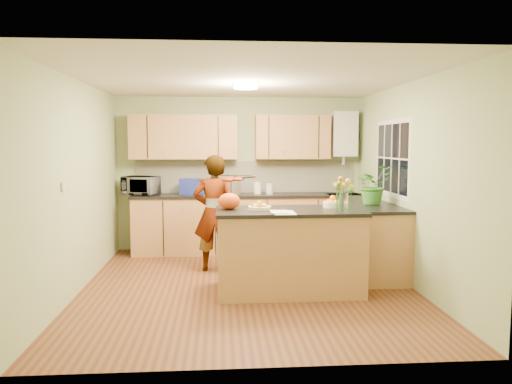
{
  "coord_description": "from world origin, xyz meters",
  "views": [
    {
      "loc": [
        -0.34,
        -5.99,
        1.76
      ],
      "look_at": [
        0.14,
        0.5,
        1.12
      ],
      "focal_mm": 35.0,
      "sensor_mm": 36.0,
      "label": 1
    }
  ],
  "objects": [
    {
      "name": "peninsula_island",
      "position": [
        0.48,
        -0.25,
        0.49
      ],
      "size": [
        1.71,
        0.88,
        0.98
      ],
      "color": "#A87043",
      "rests_on": "floor"
    },
    {
      "name": "microwave",
      "position": [
        -1.58,
        1.99,
        1.09
      ],
      "size": [
        0.62,
        0.52,
        0.29
      ],
      "primitive_type": "imported",
      "rotation": [
        0.0,
        0.0,
        -0.36
      ],
      "color": "silver",
      "rests_on": "back_counter"
    },
    {
      "name": "violinist",
      "position": [
        -0.41,
        0.8,
        0.8
      ],
      "size": [
        0.6,
        0.4,
        1.6
      ],
      "primitive_type": "imported",
      "rotation": [
        0.0,
        0.0,
        3.11
      ],
      "color": "#E1B38A",
      "rests_on": "floor"
    },
    {
      "name": "wall_front",
      "position": [
        0.0,
        -2.25,
        1.25
      ],
      "size": [
        4.0,
        0.02,
        2.5
      ],
      "primitive_type": "cube",
      "color": "#9EAE7C",
      "rests_on": "floor"
    },
    {
      "name": "upper_cabinets",
      "position": [
        -0.18,
        2.08,
        1.85
      ],
      "size": [
        3.2,
        0.34,
        0.7
      ],
      "color": "#A87043",
      "rests_on": "wall_back"
    },
    {
      "name": "potted_plant",
      "position": [
        1.7,
        0.48,
        1.2
      ],
      "size": [
        0.6,
        0.57,
        0.53
      ],
      "primitive_type": "imported",
      "rotation": [
        0.0,
        0.0,
        0.4
      ],
      "color": "#367D29",
      "rests_on": "right_counter"
    },
    {
      "name": "light_switch",
      "position": [
        -1.99,
        -0.6,
        1.3
      ],
      "size": [
        0.02,
        0.09,
        0.09
      ],
      "primitive_type": "cube",
      "color": "silver",
      "rests_on": "wall_left"
    },
    {
      "name": "wall_right",
      "position": [
        2.0,
        0.0,
        1.25
      ],
      "size": [
        0.02,
        4.5,
        2.5
      ],
      "primitive_type": "cube",
      "color": "#9EAE7C",
      "rests_on": "floor"
    },
    {
      "name": "window_right",
      "position": [
        1.99,
        0.6,
        1.55
      ],
      "size": [
        0.01,
        1.3,
        1.05
      ],
      "color": "silver",
      "rests_on": "wall_right"
    },
    {
      "name": "kettle",
      "position": [
        -0.08,
        1.98,
        1.08
      ],
      "size": [
        0.18,
        0.18,
        0.33
      ],
      "rotation": [
        0.0,
        0.0,
        -0.17
      ],
      "color": "silver",
      "rests_on": "back_counter"
    },
    {
      "name": "ceiling",
      "position": [
        0.0,
        0.0,
        2.5
      ],
      "size": [
        4.0,
        4.5,
        0.02
      ],
      "primitive_type": "cube",
      "color": "silver",
      "rests_on": "wall_back"
    },
    {
      "name": "jar_cream",
      "position": [
        0.28,
        2.0,
        1.03
      ],
      "size": [
        0.15,
        0.15,
        0.19
      ],
      "primitive_type": "cylinder",
      "rotation": [
        0.0,
        0.0,
        -0.28
      ],
      "color": "#FAECC8",
      "rests_on": "back_counter"
    },
    {
      "name": "papers",
      "position": [
        0.38,
        -0.55,
        0.99
      ],
      "size": [
        0.24,
        0.33,
        0.01
      ],
      "primitive_type": "cube",
      "color": "white",
      "rests_on": "peninsula_island"
    },
    {
      "name": "orange_bowl",
      "position": [
        1.03,
        -0.1,
        1.04
      ],
      "size": [
        0.23,
        0.23,
        0.13
      ],
      "color": "#FAECC8",
      "rests_on": "peninsula_island"
    },
    {
      "name": "violin",
      "position": [
        -0.21,
        0.58,
        1.28
      ],
      "size": [
        0.57,
        0.49,
        0.14
      ],
      "primitive_type": null,
      "rotation": [
        0.17,
        0.0,
        -0.61
      ],
      "color": "#4F1304",
      "rests_on": "violinist"
    },
    {
      "name": "ceiling_lamp",
      "position": [
        0.0,
        0.3,
        2.46
      ],
      "size": [
        0.3,
        0.3,
        0.07
      ],
      "color": "#FFEABF",
      "rests_on": "ceiling"
    },
    {
      "name": "floor",
      "position": [
        0.0,
        0.0,
        0.0
      ],
      "size": [
        4.5,
        4.5,
        0.0
      ],
      "primitive_type": "plane",
      "color": "#562918",
      "rests_on": "ground"
    },
    {
      "name": "flower_vase",
      "position": [
        1.08,
        -0.43,
        1.29
      ],
      "size": [
        0.25,
        0.25,
        0.47
      ],
      "rotation": [
        0.0,
        0.0,
        -0.07
      ],
      "color": "silver",
      "rests_on": "peninsula_island"
    },
    {
      "name": "wall_left",
      "position": [
        -2.0,
        0.0,
        1.25
      ],
      "size": [
        0.02,
        4.5,
        2.5
      ],
      "primitive_type": "cube",
      "color": "#9EAE7C",
      "rests_on": "floor"
    },
    {
      "name": "splashback",
      "position": [
        0.1,
        2.23,
        1.2
      ],
      "size": [
        3.6,
        0.02,
        0.52
      ],
      "primitive_type": "cube",
      "color": "white",
      "rests_on": "back_counter"
    },
    {
      "name": "jar_white",
      "position": [
        0.47,
        1.94,
        1.02
      ],
      "size": [
        0.14,
        0.14,
        0.17
      ],
      "primitive_type": "cylinder",
      "rotation": [
        0.0,
        0.0,
        -0.37
      ],
      "color": "silver",
      "rests_on": "back_counter"
    },
    {
      "name": "fruit_dish",
      "position": [
        0.13,
        -0.25,
        1.02
      ],
      "size": [
        0.27,
        0.27,
        0.09
      ],
      "color": "#FAECC8",
      "rests_on": "peninsula_island"
    },
    {
      "name": "boiler",
      "position": [
        1.7,
        2.09,
        1.9
      ],
      "size": [
        0.4,
        0.3,
        0.86
      ],
      "color": "silver",
      "rests_on": "wall_back"
    },
    {
      "name": "orange_bag",
      "position": [
        -0.22,
        -0.2,
        1.08
      ],
      "size": [
        0.31,
        0.29,
        0.19
      ],
      "primitive_type": "ellipsoid",
      "rotation": [
        0.0,
        0.0,
        0.35
      ],
      "color": "#EA4813",
      "rests_on": "peninsula_island"
    },
    {
      "name": "back_counter",
      "position": [
        0.1,
        1.95,
        0.47
      ],
      "size": [
        3.64,
        0.62,
        0.94
      ],
      "color": "#A87043",
      "rests_on": "floor"
    },
    {
      "name": "wall_back",
      "position": [
        0.0,
        2.25,
        1.25
      ],
      "size": [
        4.0,
        0.02,
        2.5
      ],
      "primitive_type": "cube",
      "color": "#9EAE7C",
      "rests_on": "floor"
    },
    {
      "name": "right_counter",
      "position": [
        1.7,
        0.85,
        0.47
      ],
      "size": [
        0.62,
        2.24,
        0.94
      ],
      "color": "#A87043",
      "rests_on": "floor"
    },
    {
      "name": "blue_box",
      "position": [
        -0.79,
        1.98,
        1.06
      ],
      "size": [
        0.37,
        0.33,
        0.25
      ],
      "primitive_type": "cube",
      "rotation": [
        0.0,
        0.0,
        -0.41
      ],
      "color": "#212D97",
      "rests_on": "back_counter"
    }
  ]
}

